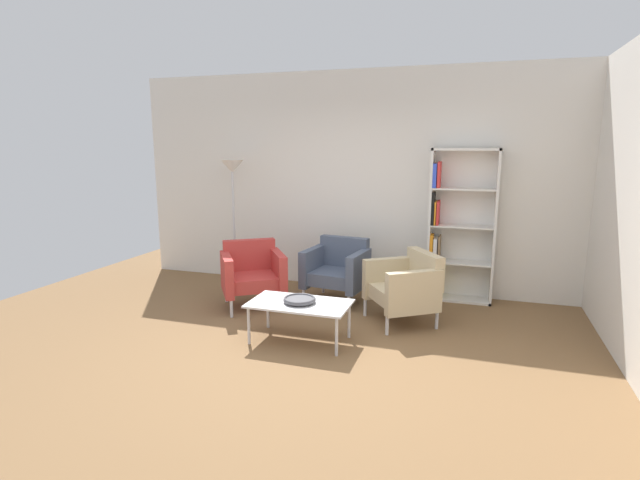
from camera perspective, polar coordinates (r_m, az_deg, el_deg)
ground_plane at (r=4.66m, az=-2.79°, el=-13.50°), size 8.32×8.32×0.00m
plaster_back_panel at (r=6.62m, az=4.71°, el=6.81°), size 6.40×0.12×2.90m
bookshelf_tall at (r=6.30m, az=15.65°, el=1.47°), size 0.80×0.30×1.90m
coffee_table_low at (r=4.88m, az=-2.40°, el=-7.69°), size 1.00×0.56×0.40m
decorative_bowl at (r=4.86m, az=-2.41°, el=-6.94°), size 0.32×0.32×0.05m
armchair_spare_guest at (r=5.98m, az=-7.92°, el=-3.79°), size 0.94×0.93×0.78m
armchair_corner_red at (r=5.47m, az=10.03°, el=-5.28°), size 0.93×0.95×0.78m
armchair_by_bookshelf at (r=6.11m, az=2.06°, el=-3.36°), size 0.79×0.74×0.78m
floor_lamp_torchiere at (r=6.82m, az=-10.19°, el=6.79°), size 0.32×0.32×1.74m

